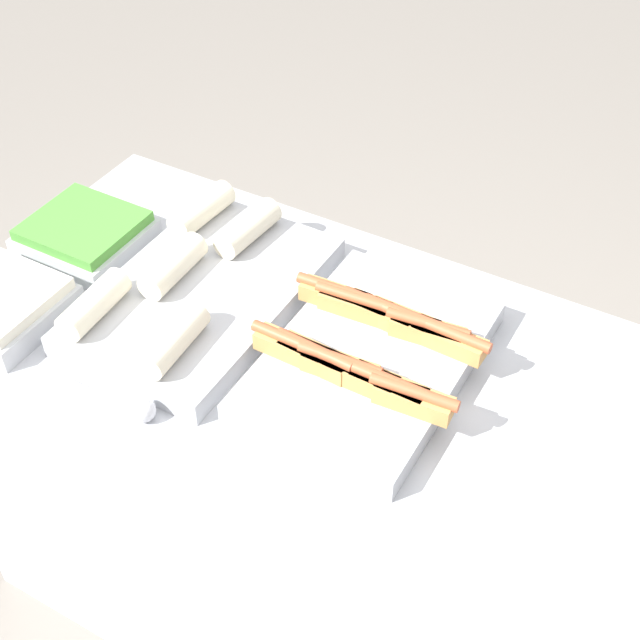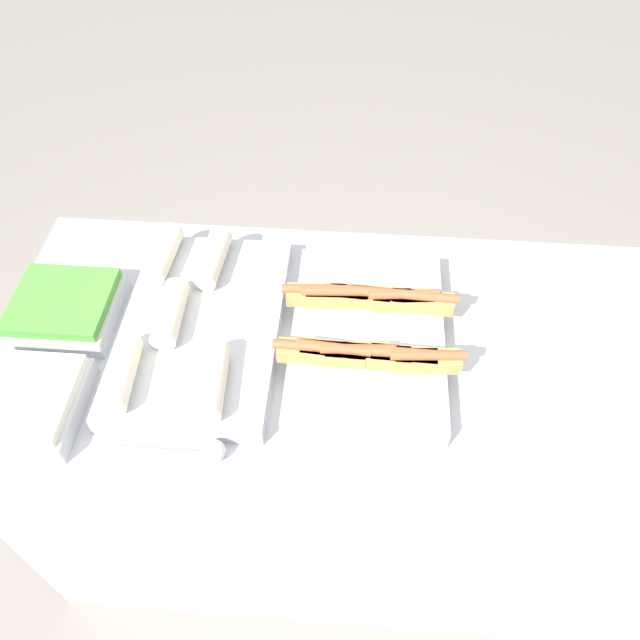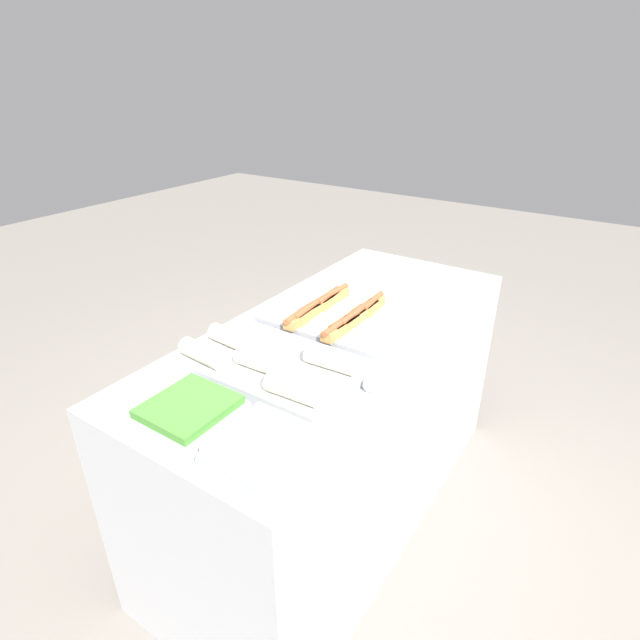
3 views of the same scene
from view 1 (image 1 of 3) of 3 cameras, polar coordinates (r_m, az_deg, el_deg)
ground_plane at (r=2.43m, az=2.61°, el=-18.38°), size 12.00×12.00×0.00m
counter at (r=2.05m, az=3.01°, el=-12.22°), size 1.75×0.76×0.91m
tray_hotdogs at (r=1.67m, az=3.24°, el=-2.28°), size 0.41×0.51×0.10m
tray_wraps at (r=1.83m, az=-7.80°, el=2.00°), size 0.36×0.55×0.11m
tray_side_back at (r=2.02m, az=-14.79°, el=5.28°), size 0.24×0.23×0.07m
serving_spoon_near at (r=1.64m, az=-11.77°, el=-5.48°), size 0.24×0.05×0.05m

